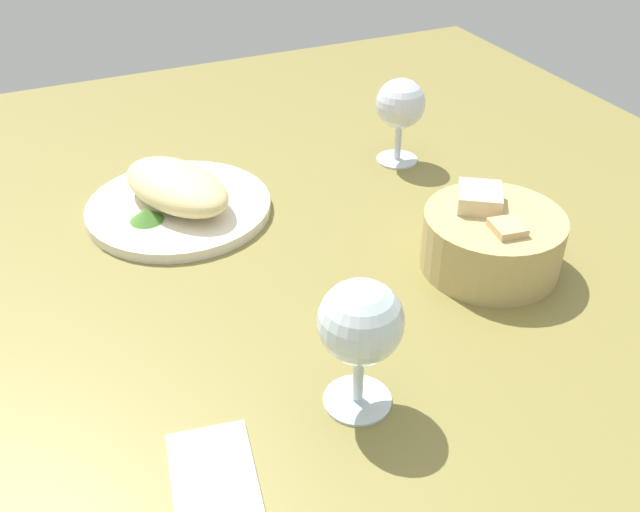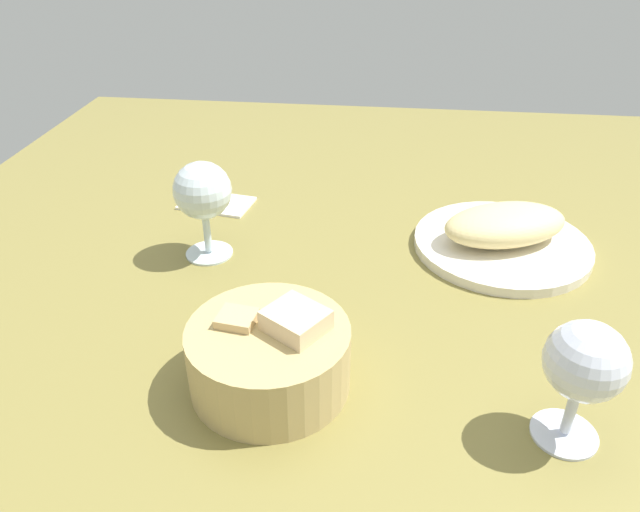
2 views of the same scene
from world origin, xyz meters
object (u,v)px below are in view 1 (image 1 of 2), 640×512
object	(u,v)px
bread_basket	(491,239)
wine_glass_far	(400,107)
plate	(179,207)
wine_glass_near	(360,326)
folded_napkin	(214,476)

from	to	relation	value
bread_basket	wine_glass_far	world-z (taller)	wine_glass_far
plate	wine_glass_near	bearing A→B (deg)	8.64
wine_glass_near	wine_glass_far	world-z (taller)	wine_glass_near
bread_basket	folded_napkin	size ratio (longest dim) A/B	1.47
plate	bread_basket	xyz separation A→B (cm)	(26.96, 30.03, 3.04)
bread_basket	folded_napkin	world-z (taller)	bread_basket
folded_napkin	plate	bearing A→B (deg)	-1.82
bread_basket	wine_glass_far	size ratio (longest dim) A/B	1.28
wine_glass_near	wine_glass_far	xyz separation A→B (cm)	(-41.43, 27.53, -0.66)
bread_basket	wine_glass_near	distance (cm)	27.88
wine_glass_far	folded_napkin	distance (cm)	61.98
wine_glass_near	plate	bearing A→B (deg)	-171.36
wine_glass_far	folded_napkin	world-z (taller)	wine_glass_far
wine_glass_far	folded_napkin	size ratio (longest dim) A/B	1.15
wine_glass_far	folded_napkin	xyz separation A→B (cm)	(44.42, -42.46, -8.07)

